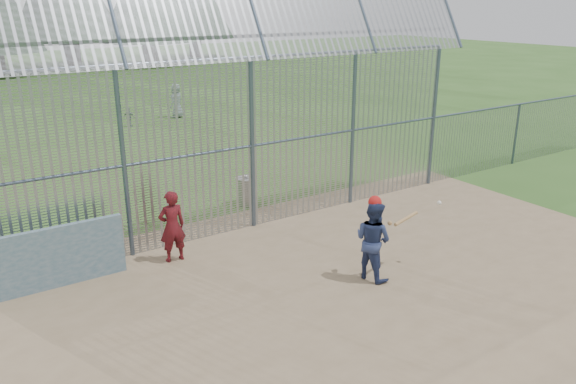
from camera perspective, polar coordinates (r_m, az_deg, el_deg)
ground at (r=11.02m, az=5.81°, el=-9.24°), size 120.00×120.00×0.00m
dirt_infield at (r=10.69m, az=7.53°, el=-10.22°), size 14.00×10.00×0.02m
dugout_wall at (r=11.44m, az=-22.40°, el=-6.12°), size 2.50×0.12×1.20m
batter at (r=10.94m, az=8.62°, el=-4.85°), size 0.74×0.87×1.59m
onlooker at (r=11.78m, az=-11.69°, el=-3.43°), size 0.57×0.39×1.53m
bg_kid_standing at (r=26.85m, az=-11.26°, el=9.08°), size 0.91×0.84×1.56m
bg_kid_seated at (r=25.38m, az=-15.85°, el=7.33°), size 0.49×0.48×0.83m
batting_gear at (r=10.78m, az=9.65°, el=-1.40°), size 1.66×0.43×0.60m
trash_can at (r=14.97m, az=-4.28°, el=0.13°), size 0.56×0.56×0.82m
backstop_fence at (r=13.84m, az=3.01°, el=7.10°), size 20.09×0.81×5.30m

